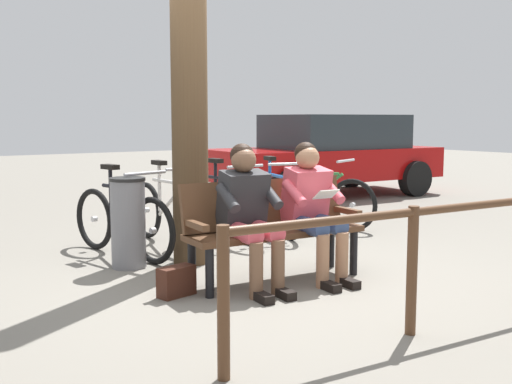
{
  "coord_description": "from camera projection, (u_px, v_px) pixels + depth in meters",
  "views": [
    {
      "loc": [
        2.99,
        4.33,
        1.41
      ],
      "look_at": [
        -0.17,
        -0.14,
        0.75
      ],
      "focal_mm": 43.22,
      "sensor_mm": 36.0,
      "label": 1
    }
  ],
  "objects": [
    {
      "name": "bench",
      "position": [
        271.0,
        222.0,
        5.37
      ],
      "size": [
        1.64,
        0.62,
        0.87
      ],
      "rotation": [
        0.0,
        0.0,
        -0.09
      ],
      "color": "#51331E",
      "rests_on": "ground"
    },
    {
      "name": "ground_plane",
      "position": [
        249.0,
        280.0,
        5.39
      ],
      "size": [
        40.0,
        40.0,
        0.0
      ],
      "primitive_type": "plane",
      "color": "slate"
    },
    {
      "name": "handbag",
      "position": [
        176.0,
        281.0,
        4.89
      ],
      "size": [
        0.32,
        0.19,
        0.24
      ],
      "primitive_type": "cube",
      "rotation": [
        0.0,
        0.0,
        0.19
      ],
      "color": "#3F1E14",
      "rests_on": "ground"
    },
    {
      "name": "railing_fence",
      "position": [
        413.0,
        247.0,
        3.97
      ],
      "size": [
        2.82,
        0.29,
        0.85
      ],
      "rotation": [
        0.0,
        0.0,
        -0.08
      ],
      "color": "#51331E",
      "rests_on": "ground"
    },
    {
      "name": "person_reading",
      "position": [
        312.0,
        204.0,
        5.37
      ],
      "size": [
        0.52,
        0.79,
        1.2
      ],
      "rotation": [
        0.0,
        0.0,
        -0.09
      ],
      "color": "#D84C59",
      "rests_on": "ground"
    },
    {
      "name": "litter_bin",
      "position": [
        128.0,
        223.0,
        5.8
      ],
      "size": [
        0.34,
        0.34,
        0.86
      ],
      "color": "slate",
      "rests_on": "ground"
    },
    {
      "name": "bicycle_purple",
      "position": [
        275.0,
        204.0,
        7.59
      ],
      "size": [
        0.61,
        1.63,
        0.94
      ],
      "rotation": [
        0.0,
        0.0,
        1.29
      ],
      "color": "black",
      "rests_on": "ground"
    },
    {
      "name": "bicycle_red",
      "position": [
        224.0,
        208.0,
        7.19
      ],
      "size": [
        0.48,
        1.68,
        0.94
      ],
      "rotation": [
        0.0,
        0.0,
        1.61
      ],
      "color": "black",
      "rests_on": "ground"
    },
    {
      "name": "bicycle_blue",
      "position": [
        316.0,
        200.0,
        7.97
      ],
      "size": [
        0.72,
        1.58,
        0.94
      ],
      "rotation": [
        0.0,
        0.0,
        1.95
      ],
      "color": "black",
      "rests_on": "ground"
    },
    {
      "name": "tree_trunk",
      "position": [
        189.0,
        64.0,
        5.81
      ],
      "size": [
        0.35,
        0.35,
        3.84
      ],
      "primitive_type": "cylinder",
      "color": "#4C3823",
      "rests_on": "ground"
    },
    {
      "name": "bicycle_green",
      "position": [
        168.0,
        213.0,
        6.86
      ],
      "size": [
        0.48,
        1.68,
        0.94
      ],
      "rotation": [
        0.0,
        0.0,
        1.61
      ],
      "color": "black",
      "rests_on": "ground"
    },
    {
      "name": "bicycle_black",
      "position": [
        122.0,
        222.0,
        6.28
      ],
      "size": [
        0.52,
        1.66,
        0.94
      ],
      "rotation": [
        0.0,
        0.0,
        1.78
      ],
      "color": "black",
      "rests_on": "ground"
    },
    {
      "name": "person_companion",
      "position": [
        249.0,
        209.0,
        5.06
      ],
      "size": [
        0.52,
        0.79,
        1.2
      ],
      "rotation": [
        0.0,
        0.0,
        -0.09
      ],
      "color": "#262628",
      "rests_on": "ground"
    },
    {
      "name": "parked_car",
      "position": [
        328.0,
        153.0,
        11.19
      ],
      "size": [
        4.3,
        2.23,
        1.47
      ],
      "rotation": [
        0.0,
        0.0,
        -0.06
      ],
      "color": "#A50C0C",
      "rests_on": "ground"
    }
  ]
}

